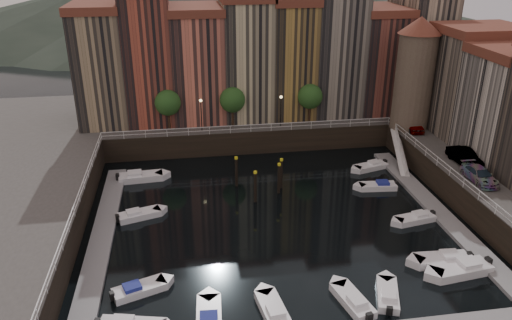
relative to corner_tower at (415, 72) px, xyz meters
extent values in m
plane|color=black|center=(-20.00, -14.50, -10.19)|extent=(200.00, 200.00, 0.00)
cube|color=black|center=(-20.00, 11.50, -8.69)|extent=(80.00, 20.00, 3.00)
cube|color=gray|center=(-36.20, -15.50, -10.02)|extent=(2.00, 28.00, 0.35)
cube|color=gray|center=(-3.80, -15.50, -10.02)|extent=(2.00, 28.00, 0.35)
cone|color=#2D382D|center=(-50.00, 95.50, -3.19)|extent=(80.00, 80.00, 14.00)
cone|color=#2D382D|center=(-15.00, 95.50, -1.19)|extent=(100.00, 100.00, 18.00)
cone|color=#2D382D|center=(20.00, 95.50, -4.19)|extent=(70.00, 70.00, 12.00)
cube|color=#95805F|center=(-38.00, 9.00, -0.19)|extent=(6.00, 10.00, 14.00)
cube|color=brown|center=(-38.00, 9.00, 7.31)|extent=(6.30, 10.30, 1.00)
cube|color=#A34733|center=(-32.10, 9.00, 0.81)|extent=(5.80, 10.00, 16.00)
cube|color=#D36E56|center=(-25.95, 9.00, -0.44)|extent=(6.50, 10.00, 13.50)
cube|color=brown|center=(-25.95, 9.00, 6.81)|extent=(6.80, 10.30, 1.00)
cube|color=#CABA8F|center=(-19.60, 9.00, 0.31)|extent=(6.20, 10.00, 15.00)
cube|color=olive|center=(-13.70, 9.00, 0.06)|extent=(5.60, 10.00, 14.50)
cube|color=gray|center=(-7.70, 9.00, 1.06)|extent=(6.40, 10.00, 16.50)
cube|color=brown|center=(-1.50, 9.00, -0.69)|extent=(6.00, 10.00, 13.00)
cube|color=brown|center=(-1.50, 9.00, 6.31)|extent=(6.30, 10.30, 1.00)
cube|color=tan|center=(4.45, 9.00, 0.56)|extent=(5.90, 10.00, 15.50)
cube|color=#7A6C5C|center=(6.50, -2.50, -1.19)|extent=(9.00, 8.00, 12.00)
cube|color=brown|center=(6.50, -2.50, 5.31)|extent=(9.30, 8.30, 1.00)
cylinder|color=#6B5B4C|center=(0.00, 0.00, -1.19)|extent=(4.60, 4.60, 12.00)
cone|color=brown|center=(0.00, 0.00, 5.61)|extent=(5.20, 5.20, 2.00)
cylinder|color=black|center=(-30.00, 3.70, -5.99)|extent=(0.30, 0.30, 2.40)
sphere|color=#1E4719|center=(-30.00, 3.70, -3.59)|extent=(3.20, 3.20, 3.20)
cylinder|color=black|center=(-22.00, 3.70, -5.99)|extent=(0.30, 0.30, 2.40)
sphere|color=#1E4719|center=(-22.00, 3.70, -3.59)|extent=(3.20, 3.20, 3.20)
cylinder|color=black|center=(-12.00, 3.70, -5.99)|extent=(0.30, 0.30, 2.40)
sphere|color=#1E4719|center=(-12.00, 3.70, -3.59)|extent=(3.20, 3.20, 3.20)
cylinder|color=black|center=(-26.00, 2.70, -5.19)|extent=(0.12, 0.12, 4.00)
sphere|color=#FFD88C|center=(-26.00, 2.70, -3.19)|extent=(0.36, 0.36, 0.36)
cylinder|color=black|center=(-16.00, 2.70, -5.19)|extent=(0.12, 0.12, 4.00)
sphere|color=#FFD88C|center=(-16.00, 2.70, -3.19)|extent=(0.36, 0.36, 0.36)
cube|color=white|center=(-20.00, 1.50, -6.24)|extent=(36.00, 0.08, 0.08)
cube|color=white|center=(-20.00, 1.50, -6.69)|extent=(36.00, 0.06, 0.06)
cube|color=white|center=(-2.00, -15.50, -6.24)|extent=(0.08, 34.00, 0.08)
cube|color=white|center=(-2.00, -15.50, -6.69)|extent=(0.06, 34.00, 0.06)
cube|color=white|center=(-38.00, -15.50, -6.24)|extent=(0.08, 34.00, 0.08)
cube|color=white|center=(-38.00, -15.50, -6.69)|extent=(0.06, 34.00, 0.06)
cube|color=white|center=(-2.90, -4.50, -8.44)|extent=(2.78, 8.26, 2.81)
cube|color=white|center=(-2.90, -4.50, -7.94)|extent=(1.93, 8.32, 3.65)
cylinder|color=black|center=(-21.38, -11.06, -8.69)|extent=(0.32, 0.32, 3.60)
cylinder|color=yellow|center=(-21.38, -11.06, -6.84)|extent=(0.36, 0.36, 0.25)
cylinder|color=black|center=(-22.85, -7.12, -8.69)|extent=(0.32, 0.32, 3.60)
cylinder|color=yellow|center=(-22.85, -7.12, -6.84)|extent=(0.36, 0.36, 0.25)
cylinder|color=black|center=(-18.60, -9.51, -8.69)|extent=(0.32, 0.32, 3.60)
cylinder|color=yellow|center=(-18.60, -9.51, -6.84)|extent=(0.36, 0.36, 0.25)
cylinder|color=black|center=(-18.12, -8.34, -8.69)|extent=(0.32, 0.32, 3.60)
cylinder|color=yellow|center=(-18.12, -8.34, -6.84)|extent=(0.36, 0.36, 0.25)
cube|color=white|center=(-32.36, -24.20, -9.92)|extent=(4.30, 2.85, 0.68)
cube|color=navy|center=(-32.87, -24.39, -9.51)|extent=(1.58, 1.47, 0.46)
cube|color=black|center=(-34.33, -24.93, -9.69)|extent=(0.46, 0.54, 0.64)
cube|color=white|center=(-33.03, -12.57, -9.92)|extent=(4.34, 2.70, 0.69)
cube|color=white|center=(-33.56, -12.73, -9.50)|extent=(1.56, 1.44, 0.46)
cube|color=black|center=(-35.06, -13.20, -9.69)|extent=(0.45, 0.54, 0.65)
cube|color=white|center=(-33.37, -4.01, -9.86)|extent=(4.95, 2.19, 0.82)
cube|color=white|center=(-34.03, -4.05, -9.37)|extent=(1.63, 1.42, 0.55)
cube|color=black|center=(-35.89, -4.18, -9.59)|extent=(0.42, 0.57, 0.77)
cube|color=white|center=(-6.82, -25.75, -9.86)|extent=(5.13, 2.51, 0.84)
cube|color=white|center=(-6.15, -25.66, -9.35)|extent=(1.73, 1.53, 0.56)
cube|color=black|center=(-4.26, -25.43, -9.58)|extent=(0.46, 0.61, 0.79)
cube|color=white|center=(-7.62, -24.24, -9.88)|extent=(4.65, 2.02, 0.78)
cube|color=white|center=(-7.00, -24.28, -9.42)|extent=(1.52, 1.33, 0.52)
cube|color=black|center=(-5.25, -24.38, -9.62)|extent=(0.39, 0.54, 0.72)
cube|color=white|center=(-6.83, -17.40, -9.93)|extent=(4.10, 2.19, 0.66)
cube|color=white|center=(-6.31, -17.30, -9.53)|extent=(1.41, 1.27, 0.44)
cube|color=black|center=(-4.83, -17.02, -9.71)|extent=(0.39, 0.49, 0.62)
cube|color=white|center=(-7.76, -10.21, -9.92)|extent=(4.09, 1.88, 0.68)
cube|color=navy|center=(-7.22, -10.25, -9.52)|extent=(1.35, 1.19, 0.45)
cube|color=black|center=(-5.69, -10.39, -9.70)|extent=(0.35, 0.48, 0.63)
cube|color=white|center=(-6.64, -5.12, -9.92)|extent=(4.30, 2.62, 0.69)
cube|color=white|center=(-6.12, -4.97, -9.51)|extent=(1.54, 1.41, 0.46)
cube|color=black|center=(-4.62, -4.53, -9.69)|extent=(0.44, 0.53, 0.64)
cube|color=white|center=(-27.34, -28.33, -9.88)|extent=(2.06, 4.68, 0.78)
cube|color=navy|center=(-27.38, -28.95, -9.41)|extent=(1.34, 1.53, 0.52)
cube|color=white|center=(-22.71, -28.14, -9.91)|extent=(2.19, 4.41, 0.72)
cube|color=white|center=(-22.63, -28.71, -9.47)|extent=(1.32, 1.49, 0.48)
cube|color=white|center=(-16.69, -27.97, -9.91)|extent=(2.50, 4.42, 0.71)
cube|color=white|center=(-16.56, -28.53, -9.48)|extent=(1.40, 1.55, 0.47)
cube|color=black|center=(-16.21, -30.10, -9.67)|extent=(0.54, 0.43, 0.66)
cube|color=white|center=(-13.84, -27.70, -9.93)|extent=(2.73, 4.21, 0.67)
cube|color=white|center=(-14.01, -28.21, -9.52)|extent=(1.43, 1.54, 0.45)
cube|color=black|center=(-14.52, -29.64, -9.70)|extent=(0.53, 0.44, 0.63)
imported|color=gray|center=(0.15, -1.15, -6.44)|extent=(2.40, 4.64, 1.51)
imported|color=gray|center=(0.90, -11.83, -6.40)|extent=(1.90, 4.92, 1.60)
imported|color=gray|center=(0.12, -15.95, -6.50)|extent=(2.02, 4.82, 1.39)
camera|label=1|loc=(-28.31, -56.21, 14.45)|focal=35.00mm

